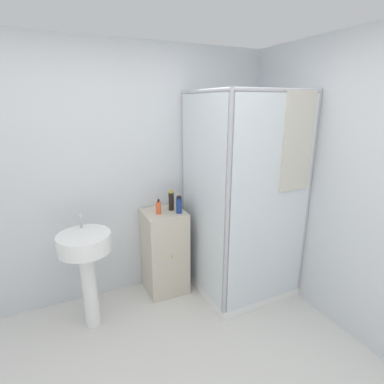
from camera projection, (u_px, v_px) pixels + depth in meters
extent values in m
cube|color=silver|center=(111.00, 177.00, 2.93)|extent=(6.40, 0.06, 2.50)
cube|color=white|center=(237.00, 280.00, 3.35)|extent=(0.93, 0.93, 0.09)
cylinder|color=#B2B2B7|center=(251.00, 181.00, 3.63)|extent=(0.04, 0.04, 2.06)
cylinder|color=#B2B2B7|center=(184.00, 190.00, 3.27)|extent=(0.04, 0.04, 2.06)
cylinder|color=#B2B2B7|center=(307.00, 203.00, 2.86)|extent=(0.04, 0.04, 2.06)
cylinder|color=#B2B2B7|center=(227.00, 217.00, 2.49)|extent=(0.04, 0.04, 2.06)
cylinder|color=#B2B2B7|center=(279.00, 90.00, 2.38)|extent=(0.89, 0.04, 0.04)
cylinder|color=#B2B2B7|center=(222.00, 93.00, 3.15)|extent=(0.89, 0.04, 0.04)
cylinder|color=#B2B2B7|center=(204.00, 91.00, 2.59)|extent=(0.04, 0.89, 0.04)
cylinder|color=#B2B2B7|center=(284.00, 92.00, 2.95)|extent=(0.04, 0.89, 0.04)
cube|color=silver|center=(271.00, 207.00, 2.66)|extent=(0.85, 0.01, 1.94)
cube|color=silver|center=(202.00, 199.00, 2.87)|extent=(0.01, 0.85, 1.94)
cylinder|color=#B7BABF|center=(239.00, 198.00, 3.54)|extent=(0.02, 0.02, 1.55)
cylinder|color=#B7BABF|center=(245.00, 130.00, 3.26)|extent=(0.07, 0.07, 0.04)
cube|color=beige|center=(298.00, 142.00, 2.57)|extent=(0.31, 0.03, 0.85)
cube|color=beige|center=(165.00, 251.00, 3.15)|extent=(0.41, 0.40, 0.89)
sphere|color=gold|center=(172.00, 256.00, 2.95)|extent=(0.02, 0.02, 0.02)
cylinder|color=white|center=(90.00, 289.00, 2.64)|extent=(0.13, 0.13, 0.75)
cylinder|color=white|center=(84.00, 242.00, 2.51)|extent=(0.44, 0.44, 0.15)
cylinder|color=#B7BABF|center=(81.00, 221.00, 2.60)|extent=(0.02, 0.02, 0.13)
cube|color=#B7BABF|center=(80.00, 216.00, 2.56)|extent=(0.02, 0.07, 0.02)
cylinder|color=#E5562D|center=(158.00, 208.00, 2.94)|extent=(0.05, 0.05, 0.12)
cylinder|color=black|center=(158.00, 201.00, 2.92)|extent=(0.02, 0.02, 0.02)
cube|color=black|center=(159.00, 200.00, 2.90)|extent=(0.01, 0.03, 0.01)
cylinder|color=black|center=(171.00, 201.00, 3.03)|extent=(0.05, 0.05, 0.18)
cylinder|color=gold|center=(171.00, 192.00, 3.00)|extent=(0.05, 0.05, 0.02)
cylinder|color=navy|center=(179.00, 206.00, 2.95)|extent=(0.06, 0.06, 0.15)
cylinder|color=black|center=(179.00, 197.00, 2.93)|extent=(0.05, 0.05, 0.02)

